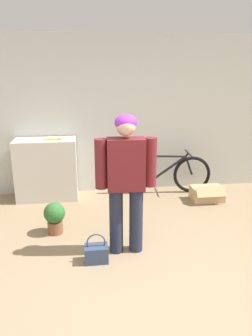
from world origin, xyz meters
The scene contains 9 objects.
ground_plane centered at (0.00, 0.00, 0.00)m, with size 14.00×14.00×0.00m, color #937A5B.
wall_back centered at (0.00, 3.00, 1.30)m, with size 8.00×0.07×2.60m.
side_shelf centered at (-1.18, 2.71, 0.49)m, with size 0.96×0.48×0.98m.
person centered at (-0.12, 0.92, 0.92)m, with size 0.68×0.24×1.59m.
bicycle centered at (0.74, 2.70, 0.34)m, with size 1.65×0.46×0.71m.
banana centered at (-1.05, 2.66, 1.00)m, with size 0.31×0.08×0.03m.
handbag centered at (-0.47, 0.74, 0.10)m, with size 0.26×0.18×0.34m.
cardboard_box centered at (1.38, 2.27, 0.11)m, with size 0.50×0.39×0.29m.
potted_plant centered at (-0.97, 1.47, 0.24)m, with size 0.27×0.27×0.42m.
Camera 1 is at (-0.56, -2.45, 2.05)m, focal length 35.00 mm.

